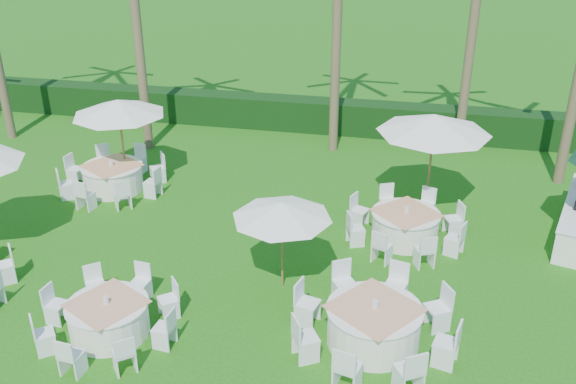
% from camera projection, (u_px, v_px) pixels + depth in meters
% --- Properties ---
extents(ground, '(120.00, 120.00, 0.00)m').
position_uv_depth(ground, '(175.00, 309.00, 14.47)').
color(ground, '#20570F').
rests_on(ground, ground).
extents(hedge, '(34.00, 1.00, 1.20)m').
position_uv_depth(hedge, '(286.00, 113.00, 24.75)').
color(hedge, black).
rests_on(hedge, ground).
extents(banquet_table_b, '(3.04, 3.04, 0.92)m').
position_uv_depth(banquet_table_b, '(109.00, 317.00, 13.53)').
color(banquet_table_b, white).
rests_on(banquet_table_b, ground).
extents(banquet_table_c, '(3.47, 3.47, 1.04)m').
position_uv_depth(banquet_table_c, '(374.00, 324.00, 13.23)').
color(banquet_table_c, white).
rests_on(banquet_table_c, ground).
extents(banquet_table_d, '(3.27, 3.27, 0.98)m').
position_uv_depth(banquet_table_d, '(113.00, 177.00, 19.86)').
color(banquet_table_d, white).
rests_on(banquet_table_d, ground).
extents(banquet_table_f, '(3.10, 3.10, 0.96)m').
position_uv_depth(banquet_table_f, '(405.00, 225.00, 17.10)').
color(banquet_table_f, white).
rests_on(banquet_table_f, ground).
extents(umbrella_b, '(2.32, 2.32, 2.22)m').
position_uv_depth(umbrella_b, '(282.00, 210.00, 14.41)').
color(umbrella_b, brown).
rests_on(umbrella_b, ground).
extents(umbrella_c, '(2.85, 2.85, 2.75)m').
position_uv_depth(umbrella_c, '(118.00, 107.00, 19.39)').
color(umbrella_c, brown).
rests_on(umbrella_c, ground).
extents(umbrella_d, '(3.16, 3.16, 2.97)m').
position_uv_depth(umbrella_d, '(434.00, 124.00, 17.50)').
color(umbrella_d, brown).
rests_on(umbrella_d, ground).
extents(palm_d, '(4.27, 4.36, 8.68)m').
position_uv_depth(palm_d, '(474.00, 14.00, 20.70)').
color(palm_d, brown).
rests_on(palm_d, ground).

